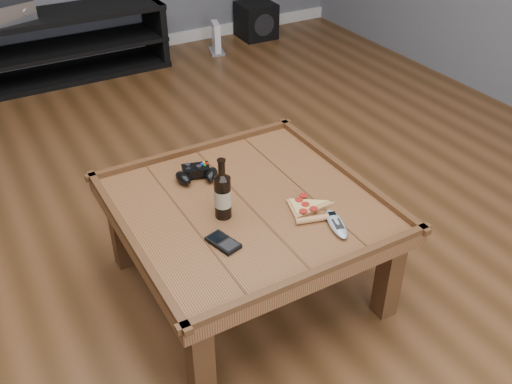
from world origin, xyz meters
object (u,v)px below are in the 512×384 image
av_receiver (1,11)px  game_console (216,39)px  coffee_table (247,215)px  remote_control (336,224)px  beer_bottle (223,194)px  media_console (73,44)px  game_controller (197,174)px  subwoofer (256,20)px  pizza_slice (306,208)px  smartphone (223,242)px

av_receiver → game_console: av_receiver is taller
coffee_table → remote_control: bearing=-53.6°
beer_bottle → media_console: bearing=87.5°
game_controller → subwoofer: 3.09m
coffee_table → pizza_slice: bearing=-40.4°
media_console → pizza_slice: (0.18, -2.91, 0.21)m
media_console → remote_control: (0.22, -3.05, 0.22)m
game_controller → pizza_slice: game_controller is taller
media_console → remote_control: 3.07m
smartphone → coffee_table: bearing=26.7°
av_receiver → media_console: bearing=-16.9°
beer_bottle → smartphone: bearing=-117.3°
game_controller → game_console: (1.26, 2.37, -0.36)m
media_console → game_console: bearing=-5.8°
pizza_slice → av_receiver: size_ratio=0.63×
beer_bottle → remote_control: bearing=-38.9°
coffee_table → game_console: size_ratio=4.04×
game_controller → pizza_slice: bearing=-40.4°
beer_bottle → av_receiver: bearing=96.8°
remote_control → game_controller: bearing=136.3°
beer_bottle → subwoofer: bearing=58.0°
coffee_table → beer_bottle: size_ratio=4.03×
beer_bottle → game_console: bearing=64.3°
smartphone → media_console: bearing=70.6°
media_console → remote_control: media_console is taller
media_console → smartphone: media_console is taller
pizza_slice → remote_control: bearing=-59.3°
beer_bottle → game_controller: size_ratio=1.29×
av_receiver → subwoofer: (2.10, 0.05, -0.41)m
smartphone → game_console: bearing=48.7°
pizza_slice → remote_control: size_ratio=1.45×
coffee_table → subwoofer: (1.65, 2.80, -0.24)m
pizza_slice → subwoofer: (1.46, 2.95, -0.30)m
game_controller → smartphone: (-0.10, -0.44, -0.02)m
beer_bottle → av_receiver: beer_bottle is taller
media_console → subwoofer: bearing=1.7°
media_console → game_controller: (-0.10, -2.48, 0.23)m
game_controller → av_receiver: bearing=114.0°
media_console → subwoofer: 1.65m
game_controller → pizza_slice: 0.50m
media_console → pizza_slice: media_console is taller
subwoofer → pizza_slice: bearing=-114.5°
media_console → game_controller: bearing=-92.2°
game_controller → av_receiver: av_receiver is taller
subwoofer → av_receiver: bearing=-176.7°
game_controller → smartphone: 0.46m
coffee_table → subwoofer: size_ratio=3.21×
game_controller → av_receiver: 2.51m
pizza_slice → av_receiver: av_receiver is taller
game_controller → subwoofer: size_ratio=0.61×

